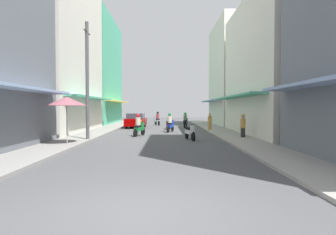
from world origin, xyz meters
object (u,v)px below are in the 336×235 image
vendor_umbrella (67,101)px  parked_car (136,120)px  motorbike_orange (140,125)px  motorbike_silver (157,119)px  pedestrian_crossing (210,122)px  utility_pole (87,80)px  motorbike_black (185,121)px  pedestrian_midway (243,125)px  motorbike_white (190,132)px  motorbike_green (139,126)px  motorbike_blue (170,124)px  motorbike_red (169,124)px

vendor_umbrella → parked_car: bearing=81.6°
motorbike_orange → motorbike_silver: bearing=80.8°
pedestrian_crossing → utility_pole: utility_pole is taller
motorbike_black → vendor_umbrella: (-7.04, -13.96, 1.61)m
pedestrian_midway → utility_pole: 9.98m
motorbike_white → motorbike_black: size_ratio=1.00×
motorbike_black → motorbike_orange: motorbike_black is taller
motorbike_green → utility_pole: bearing=-131.7°
motorbike_orange → pedestrian_crossing: bearing=-6.8°
motorbike_white → vendor_umbrella: size_ratio=0.70×
motorbike_white → parked_car: (-4.51, 11.34, 0.24)m
motorbike_orange → parked_car: parked_car is taller
pedestrian_crossing → motorbike_orange: bearing=173.2°
pedestrian_crossing → motorbike_blue: bearing=-163.9°
motorbike_black → vendor_umbrella: size_ratio=0.70×
pedestrian_midway → parked_car: bearing=126.4°
motorbike_red → pedestrian_crossing: pedestrian_crossing is taller
motorbike_silver → motorbike_white: (2.51, -15.73, -0.20)m
motorbike_blue → parked_car: bearing=122.5°
motorbike_white → parked_car: 12.20m
motorbike_white → pedestrian_crossing: (2.25, 7.02, 0.27)m
motorbike_white → pedestrian_midway: 3.49m
parked_car → vendor_umbrella: vendor_umbrella is taller
parked_car → motorbike_silver: bearing=65.5°
motorbike_red → pedestrian_midway: size_ratio=1.09×
motorbike_white → vendor_umbrella: 7.38m
pedestrian_midway → vendor_umbrella: bearing=-161.4°
pedestrian_midway → motorbike_black: bearing=105.6°
motorbike_white → pedestrian_crossing: size_ratio=1.14×
motorbike_orange → utility_pole: utility_pole is taller
motorbike_red → motorbike_blue: bearing=-88.4°
parked_car → motorbike_blue: bearing=-57.5°
motorbike_blue → utility_pole: utility_pole is taller
parked_car → motorbike_white: bearing=-68.3°
pedestrian_midway → vendor_umbrella: 10.65m
pedestrian_crossing → motorbike_red: bearing=145.4°
motorbike_blue → vendor_umbrella: bearing=-121.9°
parked_car → pedestrian_crossing: bearing=-32.6°
motorbike_black → motorbike_orange: size_ratio=0.98×
motorbike_green → parked_car: 8.81m
motorbike_green → pedestrian_midway: bearing=-16.4°
motorbike_red → vendor_umbrella: (-5.37, -12.17, 1.81)m
vendor_umbrella → pedestrian_crossing: bearing=47.8°
motorbike_silver → motorbike_green: size_ratio=1.01×
motorbike_red → motorbike_white: size_ratio=1.01×
motorbike_green → pedestrian_crossing: 7.15m
motorbike_red → motorbike_black: motorbike_black is taller
motorbike_red → utility_pole: 11.50m
motorbike_blue → motorbike_black: 5.41m
motorbike_black → motorbike_red: bearing=-133.0°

